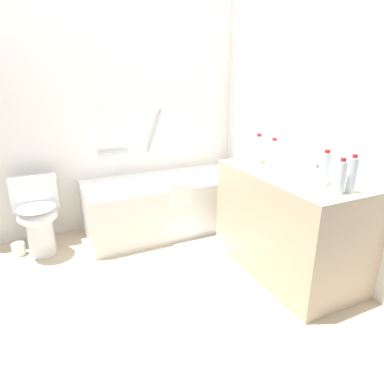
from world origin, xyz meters
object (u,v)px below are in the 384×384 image
water_bottle_4 (341,177)px  drinking_glass_2 (260,155)px  bathtub (169,202)px  toilet_paper_roll (19,249)px  drinking_glass_1 (249,154)px  sink_faucet (317,168)px  water_bottle_0 (324,168)px  water_bottle_1 (273,153)px  bath_mat (211,248)px  water_bottle_3 (352,175)px  toilet (37,214)px  water_bottle_5 (258,149)px  sink_basin (297,172)px  drinking_glass_0 (337,183)px  water_bottle_2 (325,169)px

water_bottle_4 → drinking_glass_2: bearing=86.3°
bathtub → toilet_paper_roll: bearing=178.4°
toilet_paper_roll → drinking_glass_1: bearing=-19.3°
drinking_glass_2 → toilet_paper_roll: (-2.03, 0.75, -0.83)m
sink_faucet → water_bottle_0: water_bottle_0 is taller
bathtub → water_bottle_1: (0.58, -0.90, 0.65)m
water_bottle_1 → bath_mat: 1.06m
bathtub → water_bottle_3: bearing=-69.6°
water_bottle_0 → bath_mat: bearing=117.8°
toilet → water_bottle_5: size_ratio=2.79×
water_bottle_0 → bath_mat: (-0.43, 0.82, -0.93)m
sink_faucet → water_bottle_5: water_bottle_5 is taller
sink_faucet → drinking_glass_2: size_ratio=1.61×
water_bottle_4 → toilet_paper_roll: bearing=139.9°
sink_faucet → water_bottle_3: bearing=-109.4°
water_bottle_0 → sink_faucet: bearing=54.6°
sink_basin → water_bottle_1: size_ratio=1.45×
sink_basin → toilet_paper_roll: sink_basin is taller
sink_basin → drinking_glass_1: size_ratio=3.41×
water_bottle_4 → water_bottle_5: bearing=90.6°
drinking_glass_0 → toilet_paper_roll: bearing=141.8°
sink_faucet → water_bottle_5: 0.50m
drinking_glass_2 → water_bottle_2: bearing=-92.4°
water_bottle_5 → bath_mat: (-0.34, 0.18, -0.94)m
bathtub → water_bottle_0: 1.67m
sink_basin → drinking_glass_2: 0.49m
sink_basin → water_bottle_5: (-0.05, 0.42, 0.09)m
bath_mat → bathtub: bearing=107.1°
bathtub → bath_mat: (0.18, -0.59, -0.28)m
bath_mat → toilet_paper_roll: bearing=158.8°
drinking_glass_1 → water_bottle_0: bearing=-82.8°
water_bottle_0 → drinking_glass_2: 0.70m
water_bottle_5 → drinking_glass_2: (0.07, 0.06, -0.07)m
drinking_glass_0 → drinking_glass_1: bearing=94.2°
drinking_glass_2 → water_bottle_5: bearing=-137.6°
sink_basin → toilet_paper_roll: (-2.01, 1.23, -0.80)m
drinking_glass_1 → drinking_glass_2: size_ratio=1.03×
water_bottle_3 → water_bottle_5: 0.87m
toilet → water_bottle_2: (1.80, -1.49, 0.58)m
drinking_glass_2 → toilet_paper_roll: 2.32m
water_bottle_5 → drinking_glass_0: (0.06, -0.79, -0.08)m
water_bottle_0 → drinking_glass_0: water_bottle_0 is taller
drinking_glass_2 → bath_mat: (-0.41, 0.12, -0.88)m
water_bottle_0 → drinking_glass_1: water_bottle_0 is taller
water_bottle_1 → water_bottle_2: water_bottle_2 is taller
water_bottle_2 → water_bottle_5: bearing=92.9°
drinking_glass_2 → toilet: bearing=158.4°
water_bottle_5 → bath_mat: bearing=152.3°
sink_faucet → drinking_glass_2: bearing=109.8°
bathtub → drinking_glass_2: bearing=-50.2°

